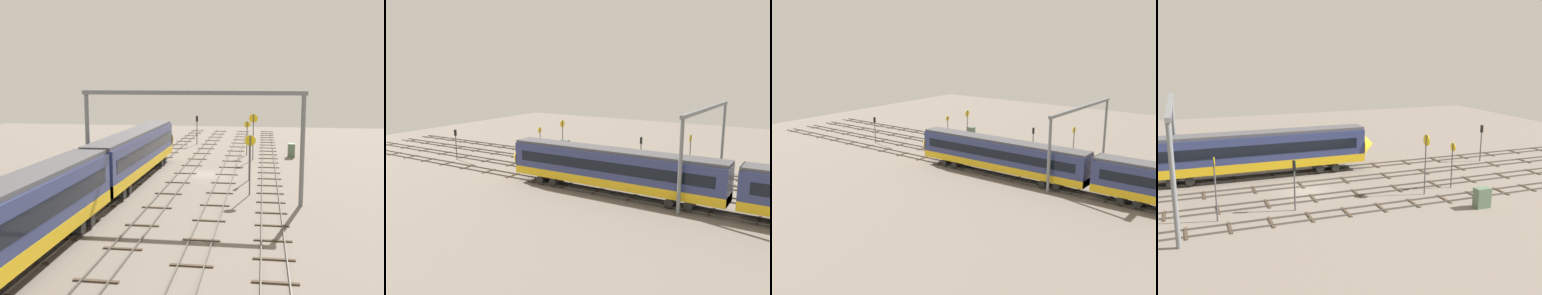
{
  "view_description": "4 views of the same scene",
  "coord_description": "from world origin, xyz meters",
  "views": [
    {
      "loc": [
        -50.38,
        -5.92,
        10.13
      ],
      "look_at": [
        4.1,
        2.11,
        2.27
      ],
      "focal_mm": 45.08,
      "sensor_mm": 36.0,
      "label": 1
    },
    {
      "loc": [
        -21.83,
        42.69,
        13.17
      ],
      "look_at": [
        4.45,
        0.22,
        3.12
      ],
      "focal_mm": 36.52,
      "sensor_mm": 36.0,
      "label": 2
    },
    {
      "loc": [
        -34.38,
        54.98,
        18.36
      ],
      "look_at": [
        5.02,
        3.04,
        1.77
      ],
      "focal_mm": 42.37,
      "sensor_mm": 36.0,
      "label": 3
    },
    {
      "loc": [
        -10.8,
        -40.27,
        13.54
      ],
      "look_at": [
        5.2,
        1.95,
        3.57
      ],
      "focal_mm": 41.91,
      "sensor_mm": 36.0,
      "label": 4
    }
  ],
  "objects": [
    {
      "name": "ground_plane",
      "position": [
        0.0,
        0.0,
        0.0
      ],
      "size": [
        105.51,
        105.51,
        0.0
      ],
      "primitive_type": "plane",
      "color": "slate"
    },
    {
      "name": "track_near_foreground",
      "position": [
        0.0,
        -6.71,
        0.06
      ],
      "size": [
        89.51,
        2.4,
        0.16
      ],
      "color": "#59544C",
      "rests_on": "ground"
    },
    {
      "name": "track_second_near",
      "position": [
        0.0,
        -2.24,
        0.07
      ],
      "size": [
        89.51,
        2.4,
        0.16
      ],
      "color": "#59544C",
      "rests_on": "ground"
    },
    {
      "name": "track_middle",
      "position": [
        0.0,
        2.24,
        0.07
      ],
      "size": [
        89.51,
        2.4,
        0.16
      ],
      "color": "#59544C",
      "rests_on": "ground"
    },
    {
      "name": "track_with_train",
      "position": [
        -0.0,
        6.71,
        0.07
      ],
      "size": [
        89.51,
        2.4,
        0.16
      ],
      "color": "#59544C",
      "rests_on": "ground"
    },
    {
      "name": "train",
      "position": [
        -15.55,
        6.71,
        2.66
      ],
      "size": [
        50.4,
        3.24,
        4.8
      ],
      "color": "navy",
      "rests_on": "ground"
    },
    {
      "name": "overhead_gantry",
      "position": [
        -11.69,
        -0.18,
        6.86
      ],
      "size": [
        0.4,
        18.41,
        9.2
      ],
      "color": "slate",
      "rests_on": "ground"
    },
    {
      "name": "speed_sign_near_foreground",
      "position": [
        -8.75,
        -4.89,
        3.45
      ],
      "size": [
        0.14,
        0.94,
        5.31
      ],
      "color": "#4C4C51",
      "rests_on": "ground"
    },
    {
      "name": "speed_sign_mid_trackside",
      "position": [
        10.24,
        -4.76,
        3.86
      ],
      "size": [
        0.14,
        1.08,
        5.78
      ],
      "color": "#4C4C51",
      "rests_on": "ground"
    },
    {
      "name": "speed_sign_far_trackside",
      "position": [
        13.76,
        -3.88,
        2.92
      ],
      "size": [
        0.14,
        0.83,
        4.55
      ],
      "color": "#4C4C51",
      "rests_on": "ground"
    },
    {
      "name": "signal_light_trackside_approach",
      "position": [
        23.2,
        4.15,
        2.94
      ],
      "size": [
        0.31,
        0.32,
        4.48
      ],
      "color": "#4C4C51",
      "rests_on": "ground"
    },
    {
      "name": "signal_light_trackside_departure",
      "position": [
        -2.31,
        -4.67,
        2.89
      ],
      "size": [
        0.31,
        0.32,
        4.4
      ],
      "color": "#4C4C51",
      "rests_on": "ground"
    },
    {
      "name": "relay_cabinet",
      "position": [
        13.08,
        -9.69,
        0.89
      ],
      "size": [
        1.37,
        0.87,
        1.77
      ],
      "color": "#597259",
      "rests_on": "ground"
    }
  ]
}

